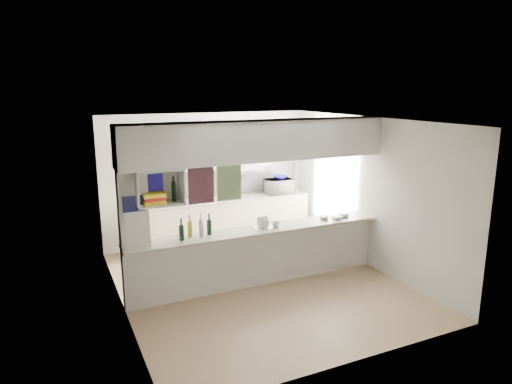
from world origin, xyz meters
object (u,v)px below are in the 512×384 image
wine_bottles (196,229)px  dish_rack (265,223)px  microwave (279,186)px  bowl (280,177)px

wine_bottles → dish_rack: bearing=-1.0°
microwave → dish_rack: bearing=57.4°
bowl → dish_rack: size_ratio=0.71×
microwave → bowl: (0.02, -0.00, 0.19)m
microwave → dish_rack: size_ratio=1.43×
wine_bottles → bowl: bearing=39.4°
dish_rack → wine_bottles: wine_bottles is taller
microwave → wine_bottles: 3.18m
bowl → wine_bottles: bowl is taller
dish_rack → wine_bottles: bearing=-179.2°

